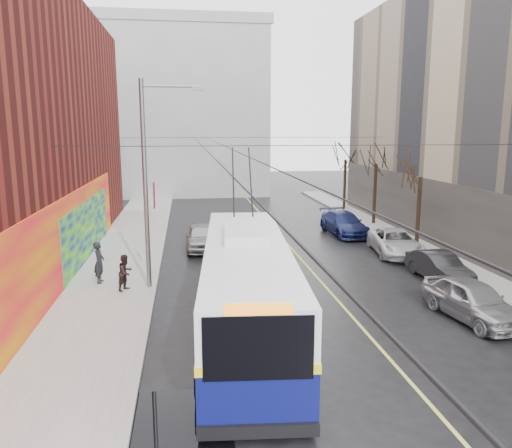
{
  "coord_description": "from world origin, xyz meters",
  "views": [
    {
      "loc": [
        -4.58,
        -11.48,
        7.0
      ],
      "look_at": [
        -1.62,
        9.58,
        2.91
      ],
      "focal_mm": 35.0,
      "sensor_mm": 36.0,
      "label": 1
    }
  ],
  "objects_px": {
    "parked_car_a": "(472,300)",
    "parked_car_b": "(439,267)",
    "streetlight_pole": "(149,180)",
    "parked_car_c": "(395,242)",
    "trolleybus": "(247,285)",
    "parked_car_d": "(344,223)",
    "pedestrian_b": "(126,272)",
    "pedestrian_a": "(99,262)",
    "tree_mid": "(377,153)",
    "tree_far": "(346,150)",
    "tree_near": "(421,164)",
    "following_car": "(201,237)"
  },
  "relations": [
    {
      "from": "tree_far",
      "to": "pedestrian_b",
      "type": "distance_m",
      "value": 26.37
    },
    {
      "from": "tree_near",
      "to": "parked_car_a",
      "type": "distance_m",
      "value": 12.39
    },
    {
      "from": "parked_car_d",
      "to": "parked_car_c",
      "type": "bearing_deg",
      "value": -81.09
    },
    {
      "from": "parked_car_b",
      "to": "parked_car_d",
      "type": "bearing_deg",
      "value": 92.83
    },
    {
      "from": "streetlight_pole",
      "to": "parked_car_c",
      "type": "relative_size",
      "value": 1.8
    },
    {
      "from": "parked_car_d",
      "to": "pedestrian_a",
      "type": "xyz_separation_m",
      "value": [
        -14.34,
        -9.2,
        0.35
      ]
    },
    {
      "from": "parked_car_c",
      "to": "pedestrian_b",
      "type": "bearing_deg",
      "value": -152.66
    },
    {
      "from": "tree_far",
      "to": "parked_car_c",
      "type": "xyz_separation_m",
      "value": [
        -2.0,
        -15.46,
        -4.45
      ]
    },
    {
      "from": "tree_far",
      "to": "parked_car_b",
      "type": "relative_size",
      "value": 1.63
    },
    {
      "from": "parked_car_a",
      "to": "parked_car_b",
      "type": "distance_m",
      "value": 4.88
    },
    {
      "from": "streetlight_pole",
      "to": "following_car",
      "type": "relative_size",
      "value": 2.07
    },
    {
      "from": "parked_car_b",
      "to": "parked_car_d",
      "type": "height_order",
      "value": "parked_car_d"
    },
    {
      "from": "streetlight_pole",
      "to": "parked_car_c",
      "type": "xyz_separation_m",
      "value": [
        13.14,
        4.54,
        -4.15
      ]
    },
    {
      "from": "streetlight_pole",
      "to": "trolleybus",
      "type": "xyz_separation_m",
      "value": [
        3.53,
        -5.19,
        -3.14
      ]
    },
    {
      "from": "parked_car_b",
      "to": "streetlight_pole",
      "type": "bearing_deg",
      "value": 174.32
    },
    {
      "from": "tree_near",
      "to": "pedestrian_b",
      "type": "distance_m",
      "value": 17.91
    },
    {
      "from": "tree_mid",
      "to": "tree_far",
      "type": "relative_size",
      "value": 1.02
    },
    {
      "from": "parked_car_a",
      "to": "pedestrian_a",
      "type": "height_order",
      "value": "pedestrian_a"
    },
    {
      "from": "parked_car_d",
      "to": "tree_mid",
      "type": "bearing_deg",
      "value": 38.89
    },
    {
      "from": "following_car",
      "to": "tree_far",
      "type": "bearing_deg",
      "value": 44.87
    },
    {
      "from": "trolleybus",
      "to": "pedestrian_a",
      "type": "relative_size",
      "value": 6.96
    },
    {
      "from": "parked_car_b",
      "to": "pedestrian_a",
      "type": "height_order",
      "value": "pedestrian_a"
    },
    {
      "from": "parked_car_c",
      "to": "pedestrian_a",
      "type": "distance_m",
      "value": 15.96
    },
    {
      "from": "parked_car_b",
      "to": "pedestrian_b",
      "type": "distance_m",
      "value": 14.26
    },
    {
      "from": "streetlight_pole",
      "to": "tree_far",
      "type": "bearing_deg",
      "value": 52.88
    },
    {
      "from": "parked_car_d",
      "to": "pedestrian_b",
      "type": "bearing_deg",
      "value": -144.62
    },
    {
      "from": "tree_near",
      "to": "parked_car_c",
      "type": "bearing_deg",
      "value": -143.79
    },
    {
      "from": "trolleybus",
      "to": "streetlight_pole",
      "type": "bearing_deg",
      "value": 128.82
    },
    {
      "from": "following_car",
      "to": "pedestrian_a",
      "type": "bearing_deg",
      "value": -126.65
    },
    {
      "from": "parked_car_a",
      "to": "pedestrian_b",
      "type": "bearing_deg",
      "value": 151.61
    },
    {
      "from": "tree_mid",
      "to": "following_car",
      "type": "xyz_separation_m",
      "value": [
        -12.79,
        -5.72,
        -4.51
      ]
    },
    {
      "from": "tree_mid",
      "to": "tree_far",
      "type": "distance_m",
      "value": 7.0
    },
    {
      "from": "streetlight_pole",
      "to": "parked_car_b",
      "type": "height_order",
      "value": "streetlight_pole"
    },
    {
      "from": "parked_car_d",
      "to": "tree_near",
      "type": "bearing_deg",
      "value": -55.31
    },
    {
      "from": "trolleybus",
      "to": "parked_car_c",
      "type": "distance_m",
      "value": 13.71
    },
    {
      "from": "tree_mid",
      "to": "parked_car_b",
      "type": "height_order",
      "value": "tree_mid"
    },
    {
      "from": "parked_car_b",
      "to": "pedestrian_a",
      "type": "xyz_separation_m",
      "value": [
        -15.54,
        1.37,
        0.43
      ]
    },
    {
      "from": "parked_car_b",
      "to": "parked_car_d",
      "type": "distance_m",
      "value": 10.64
    },
    {
      "from": "tree_near",
      "to": "tree_far",
      "type": "distance_m",
      "value": 14.0
    },
    {
      "from": "parked_car_c",
      "to": "pedestrian_a",
      "type": "xyz_separation_m",
      "value": [
        -15.54,
        -3.64,
        0.4
      ]
    },
    {
      "from": "tree_far",
      "to": "pedestrian_a",
      "type": "xyz_separation_m",
      "value": [
        -17.54,
        -19.1,
        -4.05
      ]
    },
    {
      "from": "streetlight_pole",
      "to": "pedestrian_b",
      "type": "distance_m",
      "value": 4.08
    },
    {
      "from": "tree_far",
      "to": "pedestrian_b",
      "type": "xyz_separation_m",
      "value": [
        -16.25,
        -20.33,
        -4.21
      ]
    },
    {
      "from": "tree_near",
      "to": "parked_car_b",
      "type": "xyz_separation_m",
      "value": [
        -2.0,
        -6.47,
        -4.31
      ]
    },
    {
      "from": "parked_car_a",
      "to": "following_car",
      "type": "relative_size",
      "value": 1.02
    },
    {
      "from": "pedestrian_b",
      "to": "parked_car_a",
      "type": "bearing_deg",
      "value": -77.35
    },
    {
      "from": "following_car",
      "to": "pedestrian_b",
      "type": "bearing_deg",
      "value": -114.47
    },
    {
      "from": "streetlight_pole",
      "to": "parked_car_c",
      "type": "distance_m",
      "value": 14.51
    },
    {
      "from": "tree_far",
      "to": "parked_car_a",
      "type": "bearing_deg",
      "value": -97.24
    },
    {
      "from": "streetlight_pole",
      "to": "following_car",
      "type": "distance_m",
      "value": 8.68
    }
  ]
}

